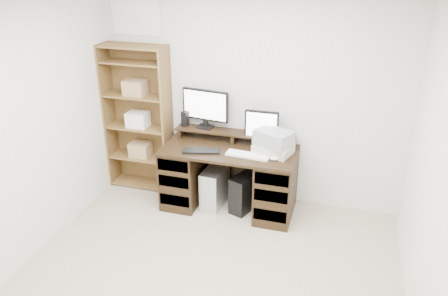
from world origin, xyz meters
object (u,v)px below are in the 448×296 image
at_px(printer, 273,149).
at_px(bookshelf, 139,117).
at_px(desk, 229,177).
at_px(tower_silver, 215,186).
at_px(tower_black, 246,192).
at_px(monitor_small, 261,127).
at_px(monitor_wide, 205,107).

height_order(printer, bookshelf, bookshelf).
relative_size(desk, tower_silver, 3.17).
height_order(tower_silver, tower_black, tower_silver).
bearing_deg(bookshelf, desk, -9.96).
height_order(desk, tower_black, desk).
distance_m(tower_silver, bookshelf, 1.26).
distance_m(monitor_small, tower_black, 0.78).
bearing_deg(monitor_wide, desk, -28.27).
height_order(desk, bookshelf, bookshelf).
bearing_deg(printer, desk, -162.28).
bearing_deg(bookshelf, printer, -6.31).
xyz_separation_m(desk, bookshelf, (-1.21, 0.21, 0.53)).
height_order(desk, monitor_small, monitor_small).
xyz_separation_m(desk, tower_silver, (-0.18, 0.01, -0.15)).
xyz_separation_m(printer, tower_silver, (-0.66, -0.02, -0.56)).
bearing_deg(monitor_wide, tower_silver, -45.91).
relative_size(tower_black, bookshelf, 0.27).
xyz_separation_m(tower_silver, bookshelf, (-1.04, 0.21, 0.68)).
relative_size(desk, bookshelf, 0.83).
distance_m(desk, tower_black, 0.26).
bearing_deg(tower_silver, tower_black, 5.18).
height_order(monitor_wide, bookshelf, bookshelf).
relative_size(printer, bookshelf, 0.22).
relative_size(monitor_small, tower_black, 0.87).
xyz_separation_m(printer, bookshelf, (-1.70, 0.19, 0.12)).
height_order(monitor_small, printer, monitor_small).
height_order(desk, tower_silver, desk).
bearing_deg(tower_black, monitor_wide, 176.78).
height_order(tower_black, bookshelf, bookshelf).
distance_m(monitor_wide, printer, 0.95).
xyz_separation_m(monitor_small, printer, (0.17, -0.15, -0.18)).
bearing_deg(tower_silver, monitor_small, 23.02).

